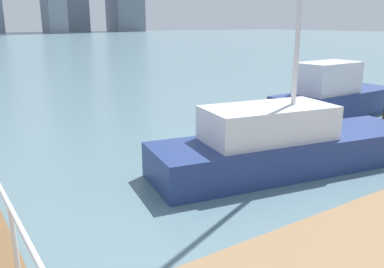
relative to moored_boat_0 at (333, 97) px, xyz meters
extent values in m
plane|color=slate|center=(-9.15, 3.01, -0.79)|extent=(300.00, 300.00, 0.00)
cube|color=#93704C|center=(-7.17, -6.43, -0.70)|extent=(10.95, 2.00, 0.18)
cylinder|color=white|center=(-12.30, -4.97, 0.13)|extent=(0.06, 0.06, 1.05)
cube|color=navy|center=(0.17, 0.01, -0.30)|extent=(5.89, 1.90, 0.99)
cube|color=white|center=(-0.45, -0.02, 0.77)|extent=(2.47, 1.43, 1.15)
cube|color=navy|center=(-5.58, -3.09, -0.37)|extent=(7.30, 3.10, 0.84)
cube|color=white|center=(-6.25, -2.97, 0.45)|extent=(3.32, 2.04, 0.80)
camera|label=1|loc=(-12.91, -9.77, 2.75)|focal=37.93mm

